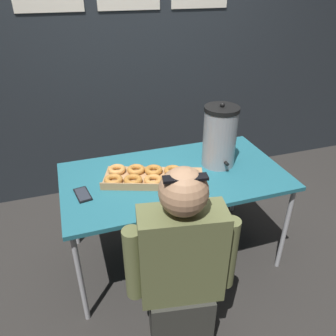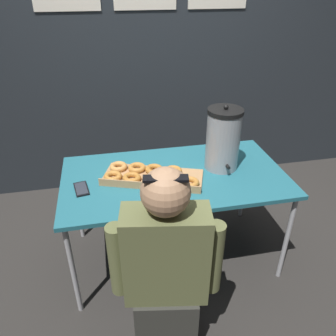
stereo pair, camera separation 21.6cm
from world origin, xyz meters
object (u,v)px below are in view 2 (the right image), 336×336
(donut_box, at_px, (150,176))
(coffee_urn, at_px, (223,139))
(person_seated, at_px, (166,272))
(cell_phone, at_px, (81,189))

(donut_box, distance_m, coffee_urn, 0.55)
(person_seated, bearing_deg, coffee_urn, -116.99)
(donut_box, height_order, person_seated, person_seated)
(coffee_urn, distance_m, cell_phone, 0.98)
(cell_phone, xyz_separation_m, person_seated, (0.42, -0.62, -0.17))
(donut_box, relative_size, person_seated, 0.60)
(donut_box, bearing_deg, coffee_urn, 26.66)
(cell_phone, bearing_deg, donut_box, -4.74)
(donut_box, relative_size, coffee_urn, 1.55)
(coffee_urn, height_order, person_seated, coffee_urn)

